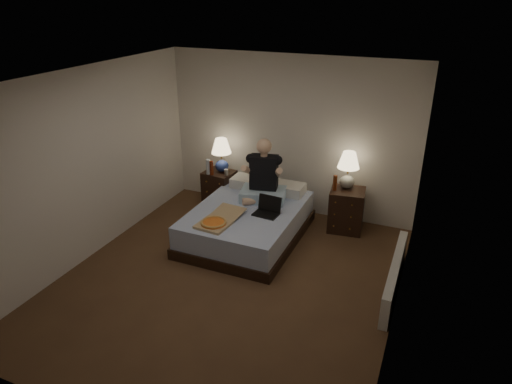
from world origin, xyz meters
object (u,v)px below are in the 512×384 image
at_px(bed, 247,223).
at_px(pizza_box, 214,223).
at_px(water_bottle, 208,167).
at_px(laptop, 266,207).
at_px(lamp_right, 348,170).
at_px(soda_can, 226,172).
at_px(lamp_left, 222,155).
at_px(nightstand_left, 220,189).
at_px(beer_bottle_right, 335,183).
at_px(beer_bottle_left, 212,168).
at_px(nightstand_right, 346,210).
at_px(radiator, 394,276).
at_px(person, 263,170).

height_order(bed, pizza_box, pizza_box).
xyz_separation_m(water_bottle, laptop, (1.31, -0.75, -0.14)).
distance_m(lamp_right, soda_can, 1.94).
xyz_separation_m(lamp_left, soda_can, (0.14, -0.13, -0.23)).
height_order(nightstand_left, lamp_left, lamp_left).
distance_m(lamp_left, lamp_right, 2.06).
bearing_deg(laptop, beer_bottle_right, 51.89).
xyz_separation_m(soda_can, beer_bottle_left, (-0.22, -0.07, 0.06)).
bearing_deg(lamp_right, nightstand_right, -62.91).
distance_m(nightstand_left, lamp_right, 2.19).
relative_size(lamp_left, soda_can, 5.60).
bearing_deg(radiator, water_bottle, 159.97).
distance_m(beer_bottle_left, pizza_box, 1.51).
height_order(beer_bottle_left, laptop, beer_bottle_left).
xyz_separation_m(lamp_right, water_bottle, (-2.21, -0.22, -0.20)).
bearing_deg(beer_bottle_right, bed, -145.67).
height_order(nightstand_right, beer_bottle_right, beer_bottle_right).
xyz_separation_m(nightstand_left, nightstand_right, (2.14, -0.01, 0.02)).
bearing_deg(bed, soda_can, 133.66).
bearing_deg(beer_bottle_right, person, -159.54).
bearing_deg(pizza_box, soda_can, 114.84).
relative_size(nightstand_right, laptop, 1.91).
height_order(water_bottle, person, person).
bearing_deg(water_bottle, beer_bottle_right, 1.91).
bearing_deg(water_bottle, nightstand_right, 3.57).
height_order(beer_bottle_right, radiator, beer_bottle_right).
distance_m(soda_can, pizza_box, 1.48).
height_order(nightstand_right, lamp_right, lamp_right).
relative_size(nightstand_left, lamp_right, 1.08).
height_order(lamp_left, beer_bottle_right, lamp_left).
bearing_deg(beer_bottle_left, beer_bottle_right, 2.23).
bearing_deg(beer_bottle_left, pizza_box, -61.21).
xyz_separation_m(lamp_right, radiator, (0.93, -1.36, -0.73)).
relative_size(lamp_right, beer_bottle_left, 2.43).
distance_m(lamp_right, laptop, 1.37).
bearing_deg(bed, water_bottle, 146.02).
xyz_separation_m(soda_can, radiator, (2.84, -1.21, -0.46)).
xyz_separation_m(pizza_box, radiator, (2.35, 0.18, -0.31)).
bearing_deg(beer_bottle_left, water_bottle, 172.12).
bearing_deg(laptop, water_bottle, 154.72).
xyz_separation_m(lamp_left, radiator, (2.98, -1.33, -0.69)).
xyz_separation_m(beer_bottle_left, person, (1.01, -0.29, 0.22)).
relative_size(lamp_left, beer_bottle_left, 2.43).
relative_size(nightstand_left, beer_bottle_left, 2.63).
bearing_deg(lamp_right, pizza_box, -132.68).
height_order(nightstand_left, water_bottle, water_bottle).
bearing_deg(lamp_right, bed, -143.95).
relative_size(beer_bottle_left, pizza_box, 0.30).
bearing_deg(lamp_left, beer_bottle_right, -3.65).
bearing_deg(person, radiator, -34.47).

